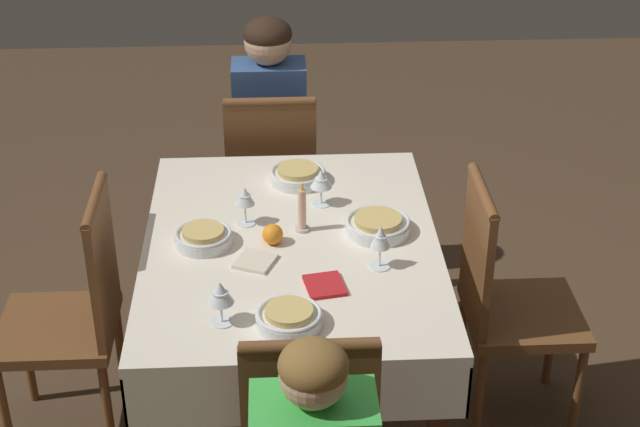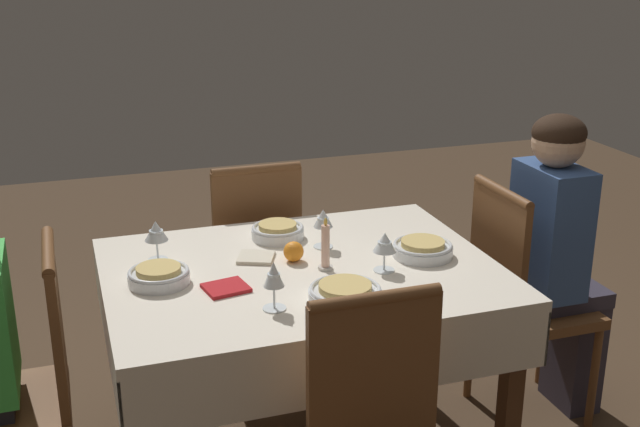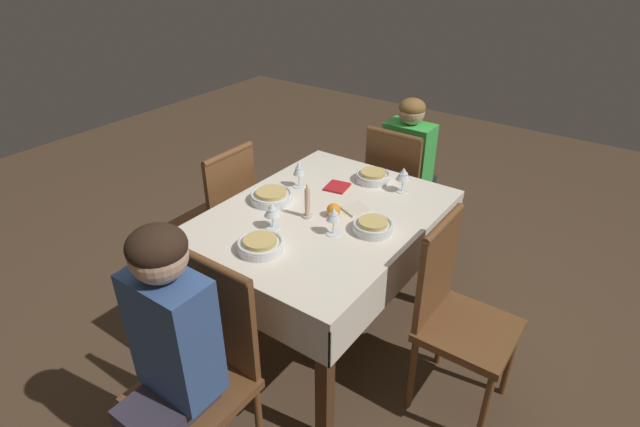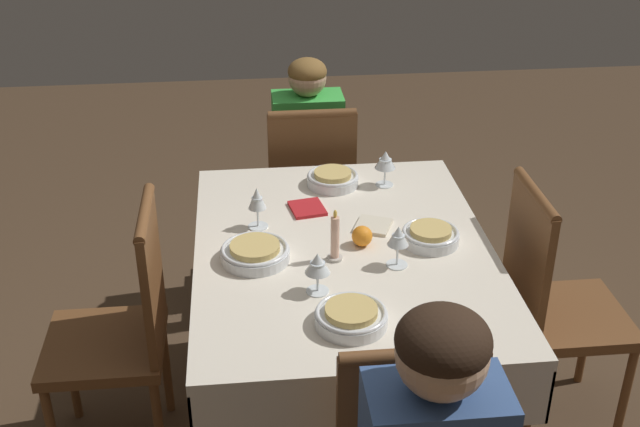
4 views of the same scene
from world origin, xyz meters
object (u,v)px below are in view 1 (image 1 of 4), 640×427
Objects in this scene: wine_glass_west at (321,180)px; bowl_west at (298,175)px; bowl_north at (378,225)px; orange_fruit at (273,234)px; dining_table at (292,266)px; wine_glass_east at (220,294)px; wine_glass_south at (245,197)px; chair_south at (76,309)px; person_adult_denim at (270,133)px; napkin_red_folded at (255,261)px; bowl_south at (203,236)px; napkin_spare_side at (325,285)px; chair_north at (505,297)px; wine_glass_north at (380,239)px; chair_west at (272,183)px; candle_centerpiece at (302,212)px; bowl_east at (289,317)px.

bowl_west is at bearing -156.32° from wine_glass_west.
orange_fruit is (0.05, -0.35, 0.01)m from bowl_north.
wine_glass_east reaches higher than dining_table.
wine_glass_west is at bearing 114.71° from wine_glass_south.
wine_glass_east is 0.70m from bowl_north.
dining_table is at bearing 97.08° from orange_fruit.
person_adult_denim reaches higher than chair_south.
wine_glass_west is 0.44m from napkin_red_folded.
bowl_north is at bearing 94.42° from bowl_south.
wine_glass_east is 0.95× the size of napkin_spare_side.
chair_south is 0.73m from orange_fruit.
person_adult_denim reaches higher than dining_table.
person_adult_denim is at bearing -173.16° from napkin_spare_side.
orange_fruit is at bearing 91.00° from chair_north.
person_adult_denim is 0.63m from bowl_west.
dining_table is at bearing -121.27° from wine_glass_north.
napkin_spare_side is at bearing 96.84° from person_adult_denim.
person_adult_denim is (-1.03, -0.06, 0.01)m from dining_table.
wine_glass_west is (0.79, 0.17, 0.18)m from person_adult_denim.
napkin_red_folded is at bearing 77.89° from chair_south.
wine_glass_north is 1.01× the size of napkin_spare_side.
chair_west is 1.04m from napkin_red_folded.
wine_glass_east is at bearing -26.14° from candle_centerpiece.
napkin_red_folded is at bearing -43.57° from dining_table.
chair_north is 0.95m from wine_glass_south.
bowl_south is at bearing -149.94° from bowl_east.
orange_fruit is (0.01, -0.79, 0.28)m from chair_north.
chair_south is 1.23m from person_adult_denim.
chair_north is 4.36× the size of bowl_north.
wine_glass_west is 0.75m from wine_glass_east.
wine_glass_west is 0.19m from candle_centerpiece.
dining_table is 0.30m from napkin_spare_side.
bowl_east is 0.59m from bowl_north.
napkin_red_folded is (0.13, 0.61, 0.26)m from chair_south.
wine_glass_north is at bearing 83.80° from napkin_red_folded.
chair_south is 6.52× the size of napkin_spare_side.
candle_centerpiece is (0.06, 0.19, -0.03)m from wine_glass_south.
orange_fruit reaches higher than dining_table.
bowl_east reaches higher than napkin_spare_side.
wine_glass_north is at bearing 105.55° from person_adult_denim.
bowl_west is at bearing 59.31° from chair_north.
dining_table is 0.14m from orange_fruit.
chair_north is at bearing 98.66° from napkin_red_folded.
bowl_west is 1.06× the size of bowl_east.
chair_north reaches higher than wine_glass_west.
wine_glass_south is at bearing 83.34° from chair_west.
wine_glass_north is at bearing 110.46° from chair_north.
bowl_west is 0.56m from napkin_red_folded.
wine_glass_north is at bearing 21.34° from wine_glass_west.
chair_west reaches higher than wine_glass_south.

